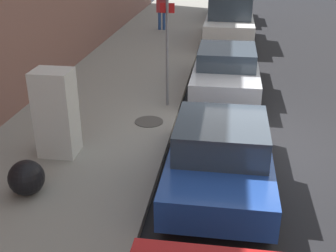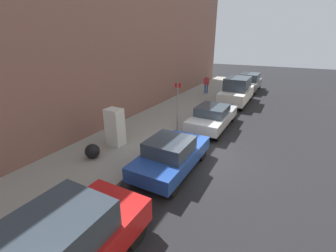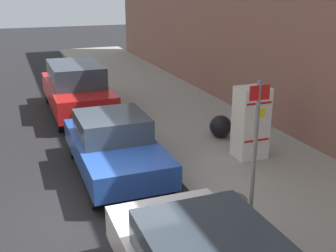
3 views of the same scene
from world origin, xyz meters
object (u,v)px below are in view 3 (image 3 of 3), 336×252
trash_bag (221,126)px  parked_hatchback_blue (114,145)px  discarded_refrigerator (251,123)px  street_sign_post (255,153)px  parked_suv_red (76,88)px

trash_bag → parked_hatchback_blue: (3.35, 0.96, 0.25)m
discarded_refrigerator → parked_hatchback_blue: (3.35, -0.58, -0.34)m
street_sign_post → parked_suv_red: 9.15m
trash_bag → parked_hatchback_blue: parked_hatchback_blue is taller
discarded_refrigerator → trash_bag: bearing=-89.8°
discarded_refrigerator → parked_suv_red: bearing=-60.6°
street_sign_post → parked_suv_red: bearing=-80.4°
street_sign_post → trash_bag: 5.08m
street_sign_post → parked_suv_red: street_sign_post is taller
discarded_refrigerator → parked_suv_red: discarded_refrigerator is taller
discarded_refrigerator → parked_suv_red: 6.83m
trash_bag → parked_suv_red: size_ratio=0.13×
parked_suv_red → street_sign_post: bearing=99.6°
discarded_refrigerator → trash_bag: discarded_refrigerator is taller
discarded_refrigerator → street_sign_post: street_sign_post is taller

